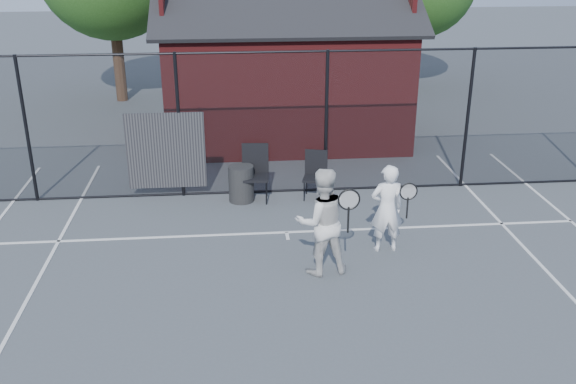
{
  "coord_description": "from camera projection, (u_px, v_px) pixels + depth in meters",
  "views": [
    {
      "loc": [
        -0.95,
        -7.65,
        5.15
      ],
      "look_at": [
        -0.04,
        2.28,
        1.1
      ],
      "focal_mm": 40.0,
      "sensor_mm": 36.0,
      "label": 1
    }
  ],
  "objects": [
    {
      "name": "chair_right",
      "position": [
        255.0,
        175.0,
        13.05
      ],
      "size": [
        0.58,
        0.61,
        1.13
      ],
      "primitive_type": "cube",
      "rotation": [
        0.0,
        0.0,
        -0.08
      ],
      "color": "black",
      "rests_on": "ground"
    },
    {
      "name": "chair_left",
      "position": [
        315.0,
        176.0,
        13.2
      ],
      "size": [
        0.57,
        0.58,
        0.97
      ],
      "primitive_type": "cube",
      "rotation": [
        0.0,
        0.0,
        -0.25
      ],
      "color": "black",
      "rests_on": "ground"
    },
    {
      "name": "player_front",
      "position": [
        387.0,
        208.0,
        10.91
      ],
      "size": [
        0.71,
        0.53,
        1.57
      ],
      "color": "white",
      "rests_on": "ground"
    },
    {
      "name": "clubhouse",
      "position": [
        285.0,
        78.0,
        16.82
      ],
      "size": [
        6.5,
        4.36,
        4.19
      ],
      "color": "maroon",
      "rests_on": "ground"
    },
    {
      "name": "waste_bin",
      "position": [
        241.0,
        184.0,
        13.11
      ],
      "size": [
        0.55,
        0.55,
        0.75
      ],
      "primitive_type": "cylinder",
      "rotation": [
        0.0,
        0.0,
        0.06
      ],
      "color": "black",
      "rests_on": "ground"
    },
    {
      "name": "fence",
      "position": [
        263.0,
        127.0,
        13.12
      ],
      "size": [
        22.04,
        3.0,
        3.0
      ],
      "color": "black",
      "rests_on": "ground"
    },
    {
      "name": "ground",
      "position": [
        305.0,
        324.0,
        9.08
      ],
      "size": [
        80.0,
        80.0,
        0.0
      ],
      "primitive_type": "plane",
      "color": "#474D51",
      "rests_on": "ground"
    },
    {
      "name": "player_back",
      "position": [
        322.0,
        221.0,
        10.16
      ],
      "size": [
        1.01,
        0.8,
        1.79
      ],
      "color": "silver",
      "rests_on": "ground"
    }
  ]
}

